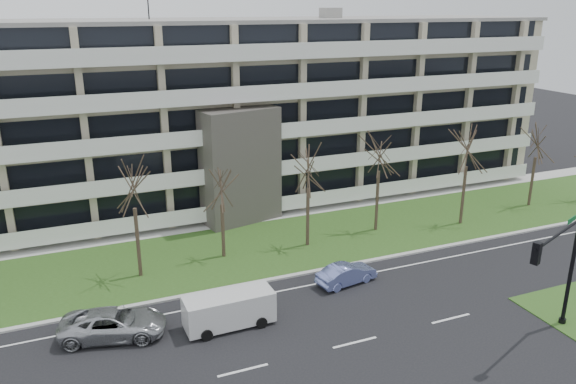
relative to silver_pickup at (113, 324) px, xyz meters
name	(u,v)px	position (x,y,z in m)	size (l,w,h in m)	color
ground	(355,343)	(11.27, -5.30, -0.74)	(160.00, 160.00, 0.00)	black
grass_verge	(266,246)	(11.27, 7.70, -0.71)	(90.00, 10.00, 0.06)	#294818
curb	(293,275)	(11.27, 2.70, -0.68)	(90.00, 0.35, 0.12)	#B2B2AD
sidewalk	(242,220)	(11.27, 13.20, -0.70)	(90.00, 2.00, 0.08)	#B2B2AD
lane_edge_line	(303,286)	(11.27, 1.20, -0.74)	(90.00, 0.12, 0.01)	white
apartment_building	(215,112)	(11.26, 20.02, 6.87)	(60.50, 15.10, 18.75)	tan
silver_pickup	(113,324)	(0.00, 0.00, 0.00)	(2.47, 5.36, 1.49)	#AAACB1
blue_sedan	(346,274)	(13.91, 0.57, -0.10)	(1.36, 3.89, 1.28)	#7A88D4
white_van	(230,307)	(5.90, -1.29, 0.37)	(4.82, 2.04, 1.86)	silver
traffic_signal	(560,263)	(20.81, -8.68, 3.46)	(5.25, 2.35, 6.49)	black
tree_2	(132,180)	(2.31, 6.44, 5.64)	(4.10, 4.10, 8.21)	#382B21
tree_3	(221,184)	(8.01, 7.21, 4.49)	(3.37, 3.37, 6.74)	#382B21
tree_4	(308,165)	(14.08, 6.75, 5.25)	(3.85, 3.85, 7.71)	#382B21
tree_5	(380,147)	(20.10, 7.38, 5.80)	(4.20, 4.20, 8.41)	#382B21
tree_6	(469,143)	(26.98, 5.99, 5.74)	(4.17, 4.17, 8.34)	#382B21
tree_7	(538,138)	(35.14, 7.13, 5.21)	(3.83, 3.83, 7.66)	#382B21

